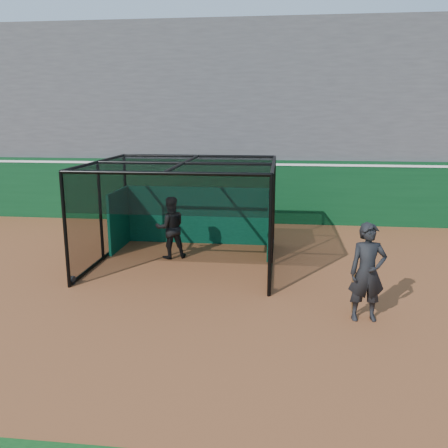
# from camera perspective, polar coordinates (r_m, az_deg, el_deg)

# --- Properties ---
(ground) EXTENTS (120.00, 120.00, 0.00)m
(ground) POSITION_cam_1_polar(r_m,az_deg,el_deg) (11.20, -4.54, -9.23)
(ground) COLOR brown
(ground) RESTS_ON ground
(outfield_wall) EXTENTS (50.00, 0.50, 2.50)m
(outfield_wall) POSITION_cam_1_polar(r_m,az_deg,el_deg) (19.00, 0.41, 4.13)
(outfield_wall) COLOR #0A3919
(outfield_wall) RESTS_ON ground
(grandstand) EXTENTS (50.00, 7.85, 8.95)m
(grandstand) POSITION_cam_1_polar(r_m,az_deg,el_deg) (22.52, 1.53, 13.66)
(grandstand) COLOR #4C4C4F
(grandstand) RESTS_ON ground
(batting_cage) EXTENTS (5.09, 4.74, 2.91)m
(batting_cage) POSITION_cam_1_polar(r_m,az_deg,el_deg) (13.61, -4.76, 1.20)
(batting_cage) COLOR black
(batting_cage) RESTS_ON ground
(batter) EXTENTS (1.11, 1.00, 1.87)m
(batter) POSITION_cam_1_polar(r_m,az_deg,el_deg) (14.26, -6.47, -0.43)
(batter) COLOR black
(batter) RESTS_ON ground
(on_deck_player) EXTENTS (0.82, 0.59, 2.09)m
(on_deck_player) POSITION_cam_1_polar(r_m,az_deg,el_deg) (10.29, 16.86, -5.60)
(on_deck_player) COLOR black
(on_deck_player) RESTS_ON ground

